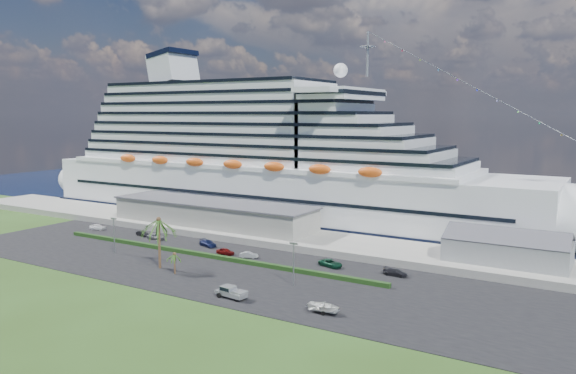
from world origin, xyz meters
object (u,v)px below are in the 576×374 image
Objects in this scene: cruise_ship at (270,164)px; pickup_truck at (231,292)px; parked_car_3 at (208,243)px; boat_trailer at (324,306)px.

cruise_ship is 31.55× the size of pickup_truck.
boat_trailer reaches higher than parked_car_3.
parked_car_3 is 0.89× the size of pickup_truck.
parked_car_3 is 52.36m from boat_trailer.
parked_car_3 is at bearing -79.03° from cruise_ship.
parked_car_3 is (7.70, -39.75, -15.79)m from cruise_ship.
cruise_ship reaches higher than pickup_truck.
boat_trailer is (17.31, 1.70, 0.02)m from pickup_truck.
parked_car_3 is 0.87× the size of boat_trailer.
boat_trailer is (45.35, -26.18, 0.38)m from parked_car_3.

